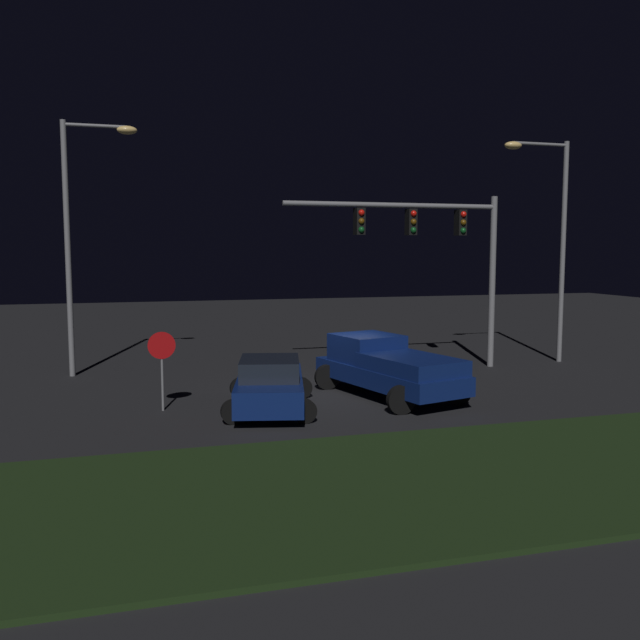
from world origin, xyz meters
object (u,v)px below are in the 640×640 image
Objects in this scene: pickup_truck at (386,364)px; traffic_signal_gantry at (435,239)px; car_sedan at (270,385)px; stop_sign at (162,356)px; street_lamp_left at (81,219)px; street_lamp_right at (552,225)px.

traffic_signal_gantry is at bearing -56.46° from pickup_truck.
stop_sign is at bearing 87.53° from car_sedan.
pickup_truck is 11.88m from street_lamp_left.
street_lamp_left is 4.01× the size of stop_sign.
traffic_signal_gantry is (7.24, 4.77, 4.16)m from car_sedan.
street_lamp_left reaches higher than street_lamp_right.
pickup_truck is 10.53m from street_lamp_right.
traffic_signal_gantry reaches higher than pickup_truck.
street_lamp_right is 3.91× the size of stop_sign.
pickup_truck is 0.66× the size of street_lamp_right.
street_lamp_right reaches higher than car_sedan.
stop_sign reaches higher than pickup_truck.
pickup_truck is at bearing -131.55° from traffic_signal_gantry.
street_lamp_left reaches higher than pickup_truck.
street_lamp_right is at bearing -6.50° from street_lamp_left.
pickup_truck is 3.93m from car_sedan.
car_sedan is (-3.82, -0.91, -0.26)m from pickup_truck.
pickup_truck reaches higher than car_sedan.
pickup_truck is 2.57× the size of stop_sign.
stop_sign is at bearing -158.55° from traffic_signal_gantry.
stop_sign is (-10.13, -3.98, -3.34)m from traffic_signal_gantry.
traffic_signal_gantry is (3.43, 3.87, 3.90)m from pickup_truck.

